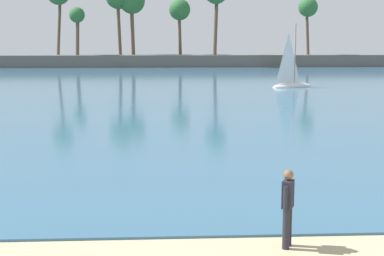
# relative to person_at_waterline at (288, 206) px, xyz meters

# --- Properties ---
(sea) EXTENTS (220.00, 117.56, 0.06)m
(sea) POSITION_rel_person_at_waterline_xyz_m (-3.66, 59.43, -0.86)
(sea) COLOR #33607F
(sea) RESTS_ON ground
(palm_headland) EXTENTS (103.11, 6.38, 12.64)m
(palm_headland) POSITION_rel_person_at_waterline_xyz_m (-7.78, 78.31, 2.57)
(palm_headland) COLOR #605B54
(palm_headland) RESTS_ON ground
(person_at_waterline) EXTENTS (0.32, 0.51, 1.67)m
(person_at_waterline) POSITION_rel_person_at_waterline_xyz_m (0.00, 0.00, 0.00)
(person_at_waterline) COLOR #23232D
(person_at_waterline) RESTS_ON ground
(sailboat_near_shore) EXTENTS (4.23, 2.76, 5.93)m
(sailboat_near_shore) POSITION_rel_person_at_waterline_xyz_m (9.03, 40.04, -0.30)
(sailboat_near_shore) COLOR white
(sailboat_near_shore) RESTS_ON sea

